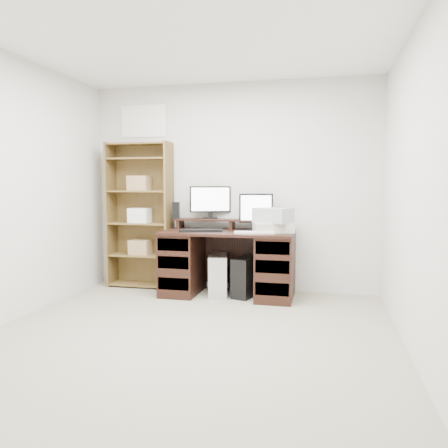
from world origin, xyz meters
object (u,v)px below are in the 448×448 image
(tower_black, at_px, (247,276))
(bookshelf, at_px, (141,214))
(desk, at_px, (228,262))
(monitor_wide, at_px, (210,201))
(tower_silver, at_px, (218,275))
(printer, at_px, (273,227))
(monitor_small, at_px, (256,210))

(tower_black, xyz_separation_m, bookshelf, (-1.38, 0.19, 0.69))
(desk, distance_m, monitor_wide, 0.80)
(bookshelf, bearing_deg, monitor_wide, 3.12)
(tower_black, bearing_deg, tower_silver, -163.47)
(tower_silver, xyz_separation_m, tower_black, (0.34, 0.01, -0.01))
(printer, relative_size, tower_black, 0.87)
(monitor_small, distance_m, tower_black, 0.77)
(printer, height_order, tower_black, printer)
(monitor_wide, distance_m, tower_silver, 0.90)
(monitor_small, xyz_separation_m, bookshelf, (-1.47, 0.06, -0.07))
(monitor_wide, relative_size, printer, 1.12)
(printer, height_order, bookshelf, bookshelf)
(monitor_small, height_order, tower_black, monitor_small)
(monitor_wide, relative_size, bookshelf, 0.26)
(desk, distance_m, monitor_small, 0.68)
(monitor_wide, height_order, monitor_small, monitor_wide)
(monitor_wide, distance_m, printer, 0.89)
(tower_black, bearing_deg, desk, -159.78)
(monitor_wide, height_order, bookshelf, bookshelf)
(desk, bearing_deg, tower_silver, 175.37)
(desk, distance_m, tower_black, 0.27)
(desk, bearing_deg, tower_black, 5.44)
(tower_silver, xyz_separation_m, bookshelf, (-1.05, 0.20, 0.68))
(tower_black, bearing_deg, monitor_small, 71.95)
(desk, xyz_separation_m, monitor_wide, (-0.28, 0.26, 0.70))
(tower_black, height_order, bookshelf, bookshelf)
(monitor_wide, height_order, tower_black, monitor_wide)
(desk, relative_size, tower_black, 3.08)
(monitor_small, relative_size, tower_silver, 0.91)
(desk, xyz_separation_m, tower_silver, (-0.12, 0.01, -0.15))
(bookshelf, bearing_deg, desk, -10.30)
(desk, height_order, tower_black, desk)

